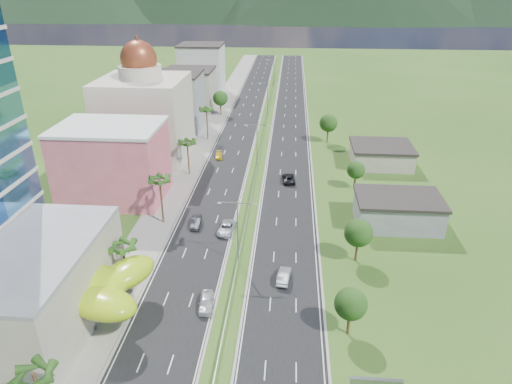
# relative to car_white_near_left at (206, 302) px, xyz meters

# --- Properties ---
(ground) EXTENTS (500.00, 500.00, 0.00)m
(ground) POSITION_rel_car_white_near_left_xyz_m (3.20, 1.34, -0.88)
(ground) COLOR #2D5119
(ground) RESTS_ON ground
(road_left) EXTENTS (11.00, 260.00, 0.04)m
(road_left) POSITION_rel_car_white_near_left_xyz_m (-4.30, 91.34, -0.86)
(road_left) COLOR black
(road_left) RESTS_ON ground
(road_right) EXTENTS (11.00, 260.00, 0.04)m
(road_right) POSITION_rel_car_white_near_left_xyz_m (10.70, 91.34, -0.86)
(road_right) COLOR black
(road_right) RESTS_ON ground
(sidewalk_left) EXTENTS (7.00, 260.00, 0.12)m
(sidewalk_left) POSITION_rel_car_white_near_left_xyz_m (-13.80, 91.34, -0.82)
(sidewalk_left) COLOR gray
(sidewalk_left) RESTS_ON ground
(median_guardrail) EXTENTS (0.10, 216.06, 0.76)m
(median_guardrail) POSITION_rel_car_white_near_left_xyz_m (3.20, 73.33, -0.26)
(median_guardrail) COLOR gray
(median_guardrail) RESTS_ON ground
(streetlight_median_b) EXTENTS (6.04, 0.25, 11.00)m
(streetlight_median_b) POSITION_rel_car_white_near_left_xyz_m (3.20, 11.34, 5.87)
(streetlight_median_b) COLOR gray
(streetlight_median_b) RESTS_ON ground
(streetlight_median_c) EXTENTS (6.04, 0.25, 11.00)m
(streetlight_median_c) POSITION_rel_car_white_near_left_xyz_m (3.20, 51.34, 5.87)
(streetlight_median_c) COLOR gray
(streetlight_median_c) RESTS_ON ground
(streetlight_median_d) EXTENTS (6.04, 0.25, 11.00)m
(streetlight_median_d) POSITION_rel_car_white_near_left_xyz_m (3.20, 96.34, 5.87)
(streetlight_median_d) COLOR gray
(streetlight_median_d) RESTS_ON ground
(streetlight_median_e) EXTENTS (6.04, 0.25, 11.00)m
(streetlight_median_e) POSITION_rel_car_white_near_left_xyz_m (3.20, 141.34, 5.87)
(streetlight_median_e) COLOR gray
(streetlight_median_e) RESTS_ON ground
(lime_canopy) EXTENTS (18.00, 15.00, 7.40)m
(lime_canopy) POSITION_rel_car_white_near_left_xyz_m (-16.80, -2.67, 4.11)
(lime_canopy) COLOR #A0C913
(lime_canopy) RESTS_ON ground
(pink_shophouse) EXTENTS (20.00, 15.00, 15.00)m
(pink_shophouse) POSITION_rel_car_white_near_left_xyz_m (-24.80, 33.34, 6.62)
(pink_shophouse) COLOR #CF5565
(pink_shophouse) RESTS_ON ground
(domed_building) EXTENTS (20.00, 20.00, 28.70)m
(domed_building) POSITION_rel_car_white_near_left_xyz_m (-24.80, 56.34, 10.48)
(domed_building) COLOR beige
(domed_building) RESTS_ON ground
(midrise_grey) EXTENTS (16.00, 15.00, 16.00)m
(midrise_grey) POSITION_rel_car_white_near_left_xyz_m (-23.80, 81.34, 7.12)
(midrise_grey) COLOR gray
(midrise_grey) RESTS_ON ground
(midrise_beige) EXTENTS (16.00, 15.00, 13.00)m
(midrise_beige) POSITION_rel_car_white_near_left_xyz_m (-23.80, 103.34, 5.62)
(midrise_beige) COLOR #A09983
(midrise_beige) RESTS_ON ground
(midrise_white) EXTENTS (16.00, 15.00, 18.00)m
(midrise_white) POSITION_rel_car_white_near_left_xyz_m (-23.80, 126.34, 8.12)
(midrise_white) COLOR silver
(midrise_white) RESTS_ON ground
(shed_near) EXTENTS (15.00, 10.00, 5.00)m
(shed_near) POSITION_rel_car_white_near_left_xyz_m (31.20, 26.34, 1.62)
(shed_near) COLOR gray
(shed_near) RESTS_ON ground
(shed_far) EXTENTS (14.00, 12.00, 4.40)m
(shed_far) POSITION_rel_car_white_near_left_xyz_m (33.20, 56.34, 1.32)
(shed_far) COLOR #A09983
(shed_far) RESTS_ON ground
(palm_tree_a) EXTENTS (3.60, 3.60, 9.10)m
(palm_tree_a) POSITION_rel_car_white_near_left_xyz_m (-12.30, -20.66, 7.14)
(palm_tree_a) COLOR #47301C
(palm_tree_a) RESTS_ON ground
(palm_tree_b) EXTENTS (3.60, 3.60, 8.10)m
(palm_tree_b) POSITION_rel_car_white_near_left_xyz_m (-12.30, 3.34, 6.18)
(palm_tree_b) COLOR #47301C
(palm_tree_b) RESTS_ON ground
(palm_tree_c) EXTENTS (3.60, 3.60, 9.60)m
(palm_tree_c) POSITION_rel_car_white_near_left_xyz_m (-12.30, 23.34, 7.62)
(palm_tree_c) COLOR #47301C
(palm_tree_c) RESTS_ON ground
(palm_tree_d) EXTENTS (3.60, 3.60, 8.60)m
(palm_tree_d) POSITION_rel_car_white_near_left_xyz_m (-12.30, 46.34, 6.66)
(palm_tree_d) COLOR #47301C
(palm_tree_d) RESTS_ON ground
(palm_tree_e) EXTENTS (3.60, 3.60, 9.40)m
(palm_tree_e) POSITION_rel_car_white_near_left_xyz_m (-12.30, 71.34, 7.43)
(palm_tree_e) COLOR #47301C
(palm_tree_e) RESTS_ON ground
(leafy_tree_lfar) EXTENTS (4.90, 4.90, 8.05)m
(leafy_tree_lfar) POSITION_rel_car_white_near_left_xyz_m (-12.30, 96.34, 4.70)
(leafy_tree_lfar) COLOR #47301C
(leafy_tree_lfar) RESTS_ON ground
(leafy_tree_ra) EXTENTS (4.20, 4.20, 6.90)m
(leafy_tree_ra) POSITION_rel_car_white_near_left_xyz_m (19.20, -3.66, 3.90)
(leafy_tree_ra) COLOR #47301C
(leafy_tree_ra) RESTS_ON ground
(leafy_tree_rb) EXTENTS (4.55, 4.55, 7.47)m
(leafy_tree_rb) POSITION_rel_car_white_near_left_xyz_m (22.20, 13.34, 4.30)
(leafy_tree_rb) COLOR #47301C
(leafy_tree_rb) RESTS_ON ground
(leafy_tree_rc) EXTENTS (3.85, 3.85, 6.33)m
(leafy_tree_rc) POSITION_rel_car_white_near_left_xyz_m (25.20, 41.34, 3.50)
(leafy_tree_rc) COLOR #47301C
(leafy_tree_rc) RESTS_ON ground
(leafy_tree_rd) EXTENTS (4.90, 4.90, 8.05)m
(leafy_tree_rd) POSITION_rel_car_white_near_left_xyz_m (21.20, 71.34, 4.70)
(leafy_tree_rd) COLOR #47301C
(leafy_tree_rd) RESTS_ON ground
(mountain_ridge) EXTENTS (860.00, 140.00, 90.00)m
(mountain_ridge) POSITION_rel_car_white_near_left_xyz_m (63.20, 451.34, -0.88)
(mountain_ridge) COLOR black
(mountain_ridge) RESTS_ON ground
(car_white_near_left) EXTENTS (2.44, 5.08, 1.68)m
(car_white_near_left) POSITION_rel_car_white_near_left_xyz_m (0.00, 0.00, 0.00)
(car_white_near_left) COLOR silver
(car_white_near_left) RESTS_ON road_left
(car_dark_left) EXTENTS (1.94, 4.80, 1.55)m
(car_dark_left) POSITION_rel_car_white_near_left_xyz_m (-5.93, 22.53, -0.06)
(car_dark_left) COLOR black
(car_dark_left) RESTS_ON road_left
(car_silver_mid_left) EXTENTS (3.23, 5.92, 1.57)m
(car_silver_mid_left) POSITION_rel_car_white_near_left_xyz_m (0.00, 20.74, -0.05)
(car_silver_mid_left) COLOR #B7BBC0
(car_silver_mid_left) RESTS_ON road_left
(car_yellow_far_left) EXTENTS (2.36, 4.49, 1.24)m
(car_yellow_far_left) POSITION_rel_car_white_near_left_xyz_m (-7.01, 57.35, -0.22)
(car_yellow_far_left) COLOR gold
(car_yellow_far_left) RESTS_ON road_left
(car_silver_right) EXTENTS (2.25, 5.04, 1.61)m
(car_silver_right) POSITION_rel_car_white_near_left_xyz_m (10.66, 7.08, -0.03)
(car_silver_right) COLOR #A9ABB1
(car_silver_right) RESTS_ON road_right
(car_dark_far_right) EXTENTS (3.20, 5.93, 1.58)m
(car_dark_far_right) POSITION_rel_car_white_near_left_xyz_m (10.89, 44.02, -0.05)
(car_dark_far_right) COLOR black
(car_dark_far_right) RESTS_ON road_right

